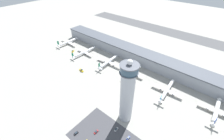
% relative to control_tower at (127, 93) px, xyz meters
% --- Properties ---
extents(ground_plane, '(1000.00, 1000.00, 0.00)m').
position_rel_control_tower_xyz_m(ground_plane, '(-55.45, 25.86, -33.36)').
color(ground_plane, '#9E9B93').
extents(terminal_building, '(276.78, 25.00, 17.92)m').
position_rel_control_tower_xyz_m(terminal_building, '(-55.45, 95.86, -24.30)').
color(terminal_building, '#9399A3').
rests_on(terminal_building, ground).
extents(runway_strip, '(415.18, 44.00, 0.01)m').
position_rel_control_tower_xyz_m(runway_strip, '(-55.45, 235.72, -33.36)').
color(runway_strip, '#515154').
rests_on(runway_strip, ground).
extents(control_tower, '(15.36, 15.36, 67.92)m').
position_rel_control_tower_xyz_m(control_tower, '(0.00, 0.00, 0.00)').
color(control_tower, '#ADB2BC').
rests_on(control_tower, ground).
extents(airplane_gate_alpha, '(39.48, 41.13, 13.10)m').
position_rel_control_tower_xyz_m(airplane_gate_alpha, '(-173.51, 60.65, -29.14)').
color(airplane_gate_alpha, white).
rests_on(airplane_gate_alpha, ground).
extents(airplane_gate_bravo, '(33.87, 46.18, 11.33)m').
position_rel_control_tower_xyz_m(airplane_gate_bravo, '(-123.33, 55.44, -29.40)').
color(airplane_gate_bravo, silver).
rests_on(airplane_gate_bravo, ground).
extents(airplane_gate_charlie, '(41.86, 42.17, 13.16)m').
position_rel_control_tower_xyz_m(airplane_gate_charlie, '(-73.71, 58.47, -28.75)').
color(airplane_gate_charlie, silver).
rests_on(airplane_gate_charlie, ground).
extents(airplane_gate_delta, '(30.19, 36.91, 13.33)m').
position_rel_control_tower_xyz_m(airplane_gate_delta, '(-31.50, 60.05, -28.91)').
color(airplane_gate_delta, white).
rests_on(airplane_gate_delta, ground).
extents(airplane_gate_echo, '(36.30, 43.08, 12.76)m').
position_rel_control_tower_xyz_m(airplane_gate_echo, '(17.29, 57.64, -29.02)').
color(airplane_gate_echo, white).
rests_on(airplane_gate_echo, ground).
extents(airplane_gate_foxtrot, '(34.46, 39.99, 12.67)m').
position_rel_control_tower_xyz_m(airplane_gate_foxtrot, '(67.63, 61.95, -29.25)').
color(airplane_gate_foxtrot, white).
rests_on(airplane_gate_foxtrot, ground).
extents(service_truck_catering, '(6.93, 4.59, 3.13)m').
position_rel_control_tower_xyz_m(service_truck_catering, '(-180.42, 52.29, -32.27)').
color(service_truck_catering, black).
rests_on(service_truck_catering, ground).
extents(service_truck_fuel, '(4.92, 6.60, 2.77)m').
position_rel_control_tower_xyz_m(service_truck_fuel, '(-144.41, 48.31, -32.40)').
color(service_truck_fuel, black).
rests_on(service_truck_fuel, ground).
extents(service_truck_baggage, '(8.30, 3.69, 3.03)m').
position_rel_control_tower_xyz_m(service_truck_baggage, '(-91.84, 22.13, -32.30)').
color(service_truck_baggage, black).
rests_on(service_truck_baggage, ground).
extents(car_grey_coupe, '(2.06, 4.32, 1.52)m').
position_rel_control_tower_xyz_m(car_grey_coupe, '(-23.37, -42.91, -32.77)').
color(car_grey_coupe, black).
rests_on(car_grey_coupe, ground).
extents(car_green_van, '(1.97, 4.48, 1.56)m').
position_rel_control_tower_xyz_m(car_green_van, '(-10.42, -30.34, -32.75)').
color(car_green_van, black).
rests_on(car_green_van, ground).
extents(car_blue_compact, '(1.94, 4.10, 1.54)m').
position_rel_control_tower_xyz_m(car_blue_compact, '(15.15, -16.22, -32.76)').
color(car_blue_compact, black).
rests_on(car_blue_compact, ground).
extents(car_red_hatchback, '(2.04, 4.52, 1.48)m').
position_rel_control_tower_xyz_m(car_red_hatchback, '(1.95, -16.69, -32.79)').
color(car_red_hatchback, black).
rests_on(car_red_hatchback, ground).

